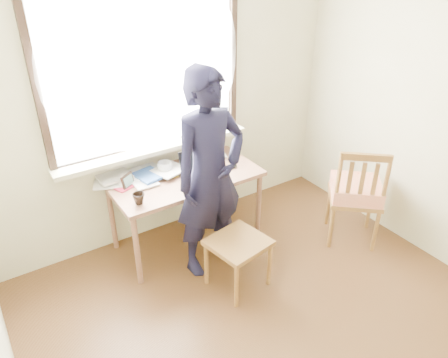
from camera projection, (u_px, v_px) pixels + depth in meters
ground at (305, 356)px, 3.12m from camera, size 4.00×4.00×0.00m
room_shell at (305, 137)px, 2.45m from camera, size 3.52×4.02×2.61m
desk at (185, 183)px, 3.96m from camera, size 1.35×0.68×0.72m
laptop at (200, 169)px, 3.94m from camera, size 0.33×0.27×0.22m
mug_white at (165, 167)px, 3.96m from camera, size 0.18×0.18×0.11m
mug_dark at (139, 199)px, 3.51m from camera, size 0.11×0.11×0.09m
mouse at (233, 166)px, 4.06m from camera, size 0.08×0.06×0.03m
desk_clutter at (142, 177)px, 3.87m from camera, size 0.84×0.52×0.05m
book_a at (139, 173)px, 3.95m from camera, size 0.27×0.32×0.03m
book_b at (206, 154)px, 4.29m from camera, size 0.25×0.29×0.02m
picture_frame at (128, 181)px, 3.73m from camera, size 0.13×0.08×0.11m
work_chair at (238, 248)px, 3.57m from camera, size 0.51×0.49×0.46m
side_chair at (356, 191)px, 4.07m from camera, size 0.65×0.64×1.01m
person at (210, 176)px, 3.56m from camera, size 0.69×0.48×1.81m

